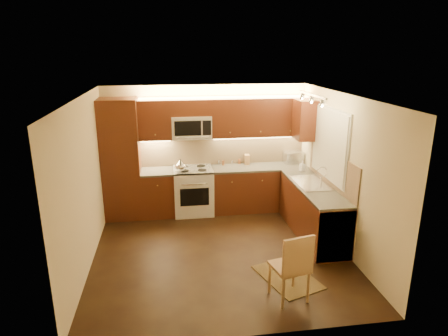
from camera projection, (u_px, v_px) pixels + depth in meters
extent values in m
cube|color=black|center=(220.00, 251.00, 6.41)|extent=(4.00, 4.00, 0.01)
cube|color=beige|center=(219.00, 97.00, 5.68)|extent=(4.00, 4.00, 0.01)
cube|color=beige|center=(206.00, 148.00, 7.94)|extent=(4.00, 0.01, 2.50)
cube|color=beige|center=(245.00, 238.00, 4.15)|extent=(4.00, 0.01, 2.50)
cube|color=beige|center=(84.00, 185.00, 5.77)|extent=(0.01, 4.00, 2.50)
cube|color=beige|center=(343.00, 173.00, 6.33)|extent=(0.01, 4.00, 2.50)
cube|color=#45220E|center=(121.00, 160.00, 7.46)|extent=(0.70, 0.60, 2.30)
cube|color=#45220E|center=(158.00, 193.00, 7.76)|extent=(0.62, 0.60, 0.86)
cube|color=#33312E|center=(157.00, 172.00, 7.63)|extent=(0.62, 0.60, 0.04)
cube|color=#45220E|center=(259.00, 188.00, 8.04)|extent=(1.92, 0.60, 0.86)
cube|color=#33312E|center=(259.00, 167.00, 7.91)|extent=(1.92, 0.60, 0.04)
cube|color=#45220E|center=(313.00, 211.00, 6.90)|extent=(0.60, 2.00, 0.86)
cube|color=#33312E|center=(314.00, 187.00, 6.77)|extent=(0.60, 2.00, 0.04)
cube|color=silver|center=(328.00, 229.00, 6.24)|extent=(0.58, 0.60, 0.84)
cube|color=tan|center=(223.00, 150.00, 7.99)|extent=(3.30, 0.02, 0.60)
cube|color=tan|center=(332.00, 169.00, 6.72)|extent=(0.02, 2.00, 0.60)
cube|color=#45220E|center=(155.00, 120.00, 7.46)|extent=(0.62, 0.35, 0.75)
cube|color=#45220E|center=(259.00, 117.00, 7.74)|extent=(1.92, 0.35, 0.75)
cube|color=#45220E|center=(191.00, 107.00, 7.49)|extent=(0.76, 0.35, 0.31)
cube|color=#45220E|center=(305.00, 120.00, 7.45)|extent=(0.35, 0.50, 0.75)
cube|color=silver|center=(330.00, 144.00, 6.74)|extent=(0.03, 1.44, 1.24)
cube|color=silver|center=(329.00, 144.00, 6.74)|extent=(0.02, 1.36, 1.16)
cube|color=silver|center=(312.00, 95.00, 6.29)|extent=(0.04, 1.20, 0.03)
cube|color=silver|center=(293.00, 157.00, 8.14)|extent=(0.41, 0.32, 0.23)
cube|color=#A17349|center=(247.00, 159.00, 8.03)|extent=(0.10, 0.15, 0.20)
cylinder|color=silver|center=(232.00, 163.00, 7.98)|extent=(0.06, 0.06, 0.10)
cylinder|color=brown|center=(223.00, 163.00, 7.96)|extent=(0.06, 0.06, 0.10)
cylinder|color=silver|center=(219.00, 162.00, 8.01)|extent=(0.05, 0.05, 0.09)
cylinder|color=brown|center=(239.00, 161.00, 8.06)|extent=(0.05, 0.05, 0.10)
imported|color=white|center=(302.00, 166.00, 7.60)|extent=(0.11, 0.11, 0.20)
cube|color=black|center=(287.00, 277.00, 5.68)|extent=(0.92, 1.12, 0.01)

